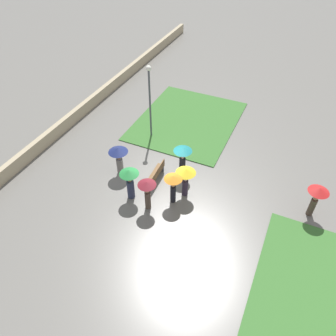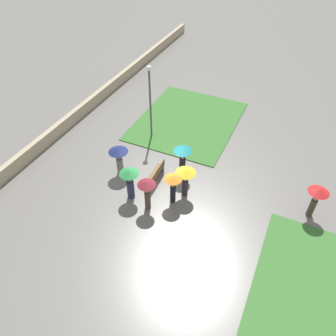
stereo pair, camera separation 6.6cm
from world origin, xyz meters
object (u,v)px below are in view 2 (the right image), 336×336
crowd_person_maroon (147,190)px  crowd_person_navy (119,155)px  crowd_person_green (130,179)px  crowd_person_orange (173,184)px  crowd_person_teal (183,157)px  park_bench (156,174)px  lone_walker_far_path (317,196)px  crowd_person_yellow (185,175)px  lamp_post (150,94)px

crowd_person_maroon → crowd_person_navy: crowd_person_maroon is taller
crowd_person_green → crowd_person_maroon: bearing=-140.0°
crowd_person_orange → crowd_person_teal: bearing=111.4°
park_bench → lone_walker_far_path: 8.39m
crowd_person_navy → crowd_person_teal: (-1.38, 3.32, -0.00)m
crowd_person_teal → crowd_person_yellow: size_ratio=1.04×
crowd_person_orange → crowd_person_yellow: crowd_person_yellow is taller
lamp_post → park_bench: bearing=30.7°
lamp_post → crowd_person_yellow: bearing=45.3°
lamp_post → crowd_person_maroon: (5.73, 2.70, -1.85)m
crowd_person_orange → crowd_person_teal: 2.20m
crowd_person_maroon → crowd_person_green: bearing=82.6°
lamp_post → lone_walker_far_path: (2.70, 10.46, -1.73)m
lamp_post → lone_walker_far_path: lamp_post is taller
crowd_person_orange → crowd_person_yellow: size_ratio=0.99×
crowd_person_green → lone_walker_far_path: crowd_person_green is taller
crowd_person_maroon → crowd_person_yellow: size_ratio=0.99×
park_bench → crowd_person_navy: crowd_person_navy is taller
park_bench → crowd_person_green: size_ratio=0.95×
crowd_person_teal → crowd_person_navy: bearing=-92.5°
park_bench → crowd_person_yellow: size_ratio=0.98×
lamp_post → crowd_person_orange: bearing=37.7°
crowd_person_orange → lone_walker_far_path: bearing=28.6°
crowd_person_orange → lone_walker_far_path: size_ratio=0.97×
crowd_person_teal → crowd_person_yellow: bearing=3.0°
crowd_person_orange → crowd_person_yellow: 0.83m
park_bench → crowd_person_orange: 2.07m
crowd_person_teal → park_bench: bearing=-72.6°
crowd_person_green → lone_walker_far_path: size_ratio=1.01×
crowd_person_orange → crowd_person_teal: crowd_person_teal is taller
park_bench → crowd_person_green: (1.75, -0.66, 0.82)m
crowd_person_maroon → crowd_person_navy: (-1.73, -2.70, 0.05)m
lamp_post → crowd_person_teal: 4.60m
crowd_person_navy → lamp_post: bearing=-85.7°
crowd_person_maroon → crowd_person_teal: (-3.11, 0.62, 0.05)m
lamp_post → crowd_person_navy: 4.38m
park_bench → crowd_person_navy: 2.36m
lamp_post → crowd_person_green: bearing=15.7°
crowd_person_yellow → crowd_person_maroon: bearing=-88.3°
park_bench → crowd_person_navy: bearing=-84.1°
crowd_person_teal → crowd_person_green: bearing=-57.8°
lone_walker_far_path → crowd_person_maroon: bearing=159.0°
crowd_person_navy → crowd_person_yellow: size_ratio=0.99×
park_bench → crowd_person_maroon: bearing=11.7°
crowd_person_orange → crowd_person_maroon: (0.95, -1.00, -0.03)m
lamp_post → crowd_person_orange: lamp_post is taller
park_bench → lamp_post: lamp_post is taller
crowd_person_navy → crowd_person_yellow: crowd_person_yellow is taller
crowd_person_green → crowd_person_teal: bearing=-68.1°
lamp_post → crowd_person_green: (5.42, 1.52, -1.83)m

